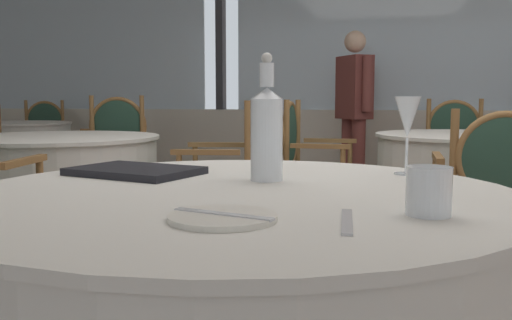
# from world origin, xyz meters

# --- Properties ---
(ground_plane) EXTENTS (13.83, 13.83, 0.00)m
(ground_plane) POSITION_xyz_m (0.00, 0.00, 0.00)
(ground_plane) COLOR brown
(window_wall_far) EXTENTS (10.64, 0.14, 2.96)m
(window_wall_far) POSITION_xyz_m (0.00, 3.60, 1.18)
(window_wall_far) COLOR silver
(window_wall_far) RESTS_ON ground_plane
(side_plate) EXTENTS (0.19, 0.19, 0.01)m
(side_plate) POSITION_xyz_m (-0.05, -1.47, 0.75)
(side_plate) COLOR silver
(side_plate) RESTS_ON foreground_table
(butter_knife) EXTENTS (0.19, 0.06, 0.00)m
(butter_knife) POSITION_xyz_m (-0.05, -1.47, 0.75)
(butter_knife) COLOR silver
(butter_knife) RESTS_ON foreground_table
(dinner_fork) EXTENTS (0.03, 0.19, 0.00)m
(dinner_fork) POSITION_xyz_m (0.16, -1.44, 0.74)
(dinner_fork) COLOR silver
(dinner_fork) RESTS_ON foreground_table
(water_bottle) EXTENTS (0.08, 0.08, 0.32)m
(water_bottle) POSITION_xyz_m (-0.08, -1.00, 0.87)
(water_bottle) COLOR white
(water_bottle) RESTS_ON foreground_table
(wine_glass) EXTENTS (0.07, 0.07, 0.22)m
(wine_glass) POSITION_xyz_m (0.27, -0.79, 0.90)
(wine_glass) COLOR white
(wine_glass) RESTS_ON foreground_table
(water_tumbler) EXTENTS (0.08, 0.08, 0.09)m
(water_tumbler) POSITION_xyz_m (0.30, -1.35, 0.79)
(water_tumbler) COLOR white
(water_tumbler) RESTS_ON foreground_table
(menu_book) EXTENTS (0.38, 0.31, 0.02)m
(menu_book) POSITION_xyz_m (-0.46, -0.97, 0.75)
(menu_book) COLOR black
(menu_book) RESTS_ON foreground_table
(background_table_0) EXTENTS (1.16, 1.16, 0.74)m
(background_table_0) POSITION_xyz_m (0.69, 1.25, 0.37)
(background_table_0) COLOR silver
(background_table_0) RESTS_ON ground_plane
(dining_chair_0_0) EXTENTS (0.54, 0.47, 0.91)m
(dining_chair_0_0) POSITION_xyz_m (0.69, 0.25, 0.54)
(dining_chair_0_0) COLOR olive
(dining_chair_0_0) RESTS_ON ground_plane
(dining_chair_0_2) EXTENTS (0.54, 0.47, 0.96)m
(dining_chair_0_2) POSITION_xyz_m (0.70, 2.26, 0.57)
(dining_chair_0_2) COLOR olive
(dining_chair_0_2) RESTS_ON ground_plane
(dining_chair_0_3) EXTENTS (0.47, 0.54, 0.95)m
(dining_chair_0_3) POSITION_xyz_m (-0.31, 1.26, 0.55)
(dining_chair_0_3) COLOR olive
(dining_chair_0_3) RESTS_ON ground_plane
(background_table_2) EXTENTS (1.18, 1.18, 0.74)m
(background_table_2) POSITION_xyz_m (-1.67, 0.46, 0.37)
(background_table_2) COLOR silver
(background_table_2) RESTS_ON ground_plane
(dining_chair_2_2) EXTENTS (0.54, 0.59, 0.95)m
(dining_chair_2_2) POSITION_xyz_m (-0.67, 0.64, 0.55)
(dining_chair_2_2) COLOR olive
(dining_chair_2_2) RESTS_ON ground_plane
(dining_chair_2_3) EXTENTS (0.59, 0.54, 0.99)m
(dining_chair_2_3) POSITION_xyz_m (-1.86, 1.46, 0.57)
(dining_chair_2_3) COLOR olive
(dining_chair_2_3) RESTS_ON ground_plane
(background_table_3) EXTENTS (1.03, 1.03, 0.74)m
(background_table_3) POSITION_xyz_m (-3.28, 2.19, 0.37)
(background_table_3) COLOR silver
(background_table_3) RESTS_ON ground_plane
(dining_chair_3_0) EXTENTS (0.63, 0.59, 0.95)m
(dining_chair_3_0) POSITION_xyz_m (-3.62, 3.07, 0.56)
(dining_chair_3_0) COLOR olive
(dining_chair_3_0) RESTS_ON ground_plane
(dining_chair_3_3) EXTENTS (0.59, 0.63, 0.90)m
(dining_chair_3_3) POSITION_xyz_m (-2.41, 2.52, 0.53)
(dining_chair_3_3) COLOR olive
(dining_chair_3_3) RESTS_ON ground_plane
(diner_person_0) EXTENTS (0.37, 0.45, 1.59)m
(diner_person_0) POSITION_xyz_m (-0.14, 2.89, 0.90)
(diner_person_0) COLOR brown
(diner_person_0) RESTS_ON ground_plane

